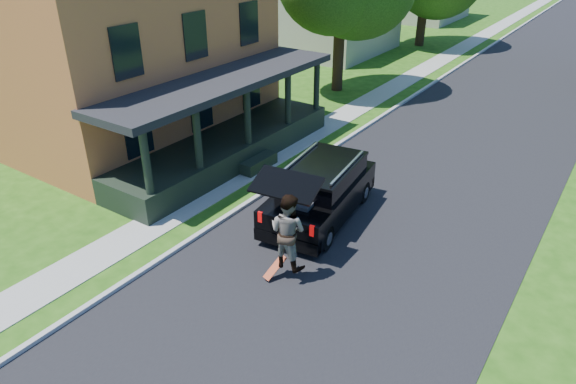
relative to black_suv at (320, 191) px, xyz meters
The scene contains 9 objects.
ground 4.77m from the black_suv, 67.47° to the right, with size 140.00×140.00×0.00m, color #245110.
street 15.79m from the black_suv, 83.46° to the left, with size 8.00×120.00×0.02m, color black.
curb 15.85m from the black_suv, 98.18° to the left, with size 0.15×120.00×0.12m, color #B0AFAA.
sidewalk 16.15m from the black_suv, 103.64° to the left, with size 1.30×120.00×0.03m, color #9D9D95.
front_walk 7.93m from the black_suv, 167.78° to the left, with size 6.50×1.20×0.03m, color #9D9D95.
main_house 11.84m from the black_suv, behind, with size 15.56×15.56×10.10m.
black_suv is the anchor object (origin of this frame).
skateboarder 3.11m from the black_suv, 73.64° to the right, with size 0.95×0.74×1.96m.
skateboard 3.30m from the black_suv, 78.62° to the right, with size 0.36×0.59×0.51m.
Camera 1 is at (4.96, -7.22, 7.93)m, focal length 32.00 mm.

